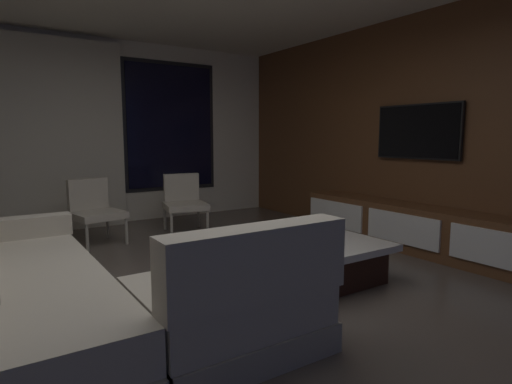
{
  "coord_description": "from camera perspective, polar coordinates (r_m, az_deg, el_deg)",
  "views": [
    {
      "loc": [
        -1.32,
        -2.83,
        1.29
      ],
      "look_at": [
        0.88,
        0.5,
        0.77
      ],
      "focal_mm": 29.72,
      "sensor_mm": 36.0,
      "label": 1
    }
  ],
  "objects": [
    {
      "name": "mounted_tv",
      "position": [
        5.26,
        20.9,
        7.6
      ],
      "size": [
        0.05,
        1.09,
        0.63
      ],
      "color": "black"
    },
    {
      "name": "coffee_table",
      "position": [
        3.94,
        7.05,
        -8.85
      ],
      "size": [
        1.16,
        1.16,
        0.36
      ],
      "color": "#321911",
      "rests_on": "floor"
    },
    {
      "name": "back_wall_with_window",
      "position": [
        6.56,
        -22.66,
        7.33
      ],
      "size": [
        6.6,
        0.3,
        2.7
      ],
      "color": "silver",
      "rests_on": "floor"
    },
    {
      "name": "floor",
      "position": [
        3.38,
        -8.12,
        -15.12
      ],
      "size": [
        9.2,
        9.2,
        0.0
      ],
      "primitive_type": "plane",
      "color": "#564C44"
    },
    {
      "name": "sectional_couch",
      "position": [
        2.96,
        -22.77,
        -12.91
      ],
      "size": [
        1.98,
        2.5,
        0.82
      ],
      "color": "#A49C8C",
      "rests_on": "floor"
    },
    {
      "name": "book_stack_on_coffee_table",
      "position": [
        4.06,
        8.07,
        -5.46
      ],
      "size": [
        0.26,
        0.18,
        0.06
      ],
      "color": "gray",
      "rests_on": "coffee_table"
    },
    {
      "name": "accent_chair_by_curtain",
      "position": [
        5.51,
        -20.98,
        -2.0
      ],
      "size": [
        0.64,
        0.65,
        0.78
      ],
      "color": "#B2ADA0",
      "rests_on": "floor"
    },
    {
      "name": "accent_chair_near_window",
      "position": [
        5.9,
        -9.67,
        -1.01
      ],
      "size": [
        0.64,
        0.66,
        0.78
      ],
      "color": "#B2ADA0",
      "rests_on": "floor"
    },
    {
      "name": "media_console",
      "position": [
        5.11,
        20.95,
        -4.78
      ],
      "size": [
        0.46,
        3.1,
        0.52
      ],
      "color": "brown",
      "rests_on": "floor"
    },
    {
      "name": "media_wall",
      "position": [
        5.21,
        23.85,
        7.46
      ],
      "size": [
        0.12,
        7.8,
        2.7
      ],
      "color": "brown",
      "rests_on": "floor"
    }
  ]
}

